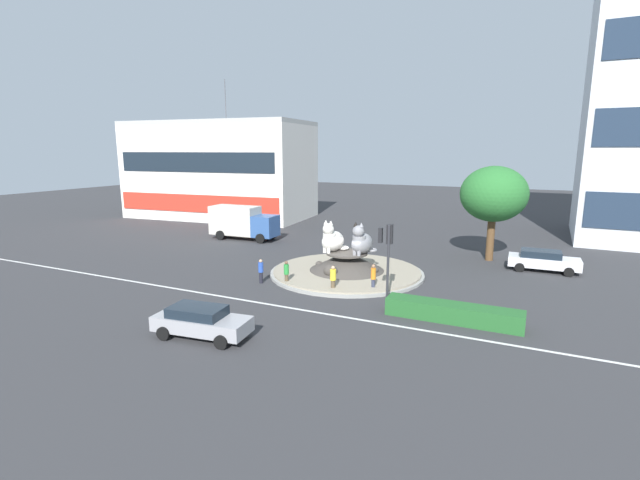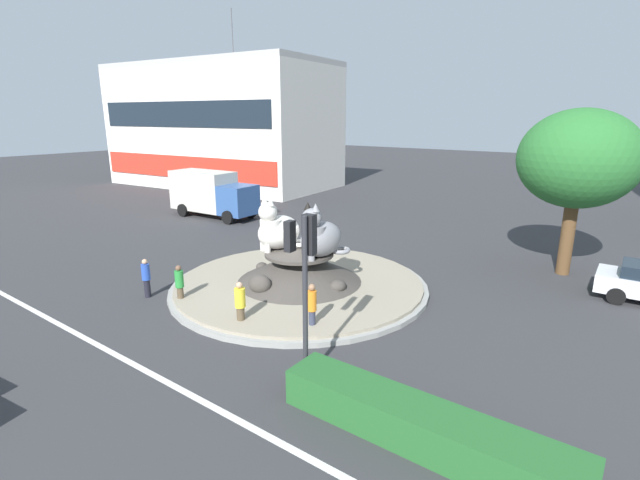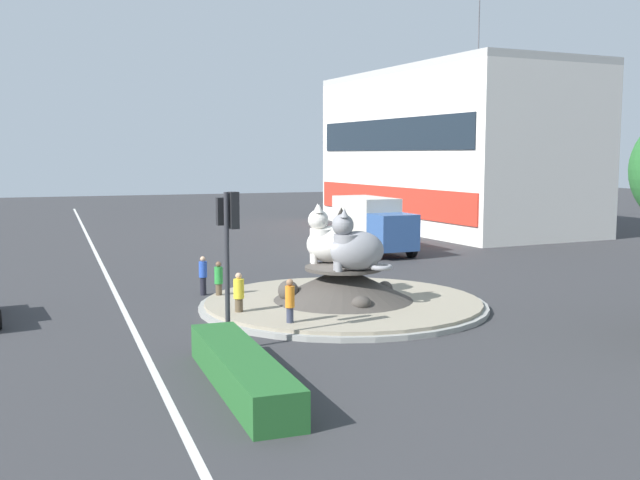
# 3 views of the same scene
# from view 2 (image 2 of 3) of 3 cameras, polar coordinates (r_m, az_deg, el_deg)

# --- Properties ---
(ground_plane) EXTENTS (160.00, 160.00, 0.00)m
(ground_plane) POSITION_cam_2_polar(r_m,az_deg,el_deg) (19.46, -2.53, -5.86)
(ground_plane) COLOR #333335
(lane_centreline) EXTENTS (112.00, 0.20, 0.01)m
(lane_centreline) POSITION_cam_2_polar(r_m,az_deg,el_deg) (14.86, -22.00, -14.04)
(lane_centreline) COLOR silver
(lane_centreline) RESTS_ON ground
(roundabout_island) EXTENTS (10.59, 10.59, 1.53)m
(roundabout_island) POSITION_cam_2_polar(r_m,az_deg,el_deg) (19.26, -2.57, -4.34)
(roundabout_island) COLOR gray
(roundabout_island) RESTS_ON ground
(cat_statue_white) EXTENTS (1.75, 2.23, 2.25)m
(cat_statue_white) POSITION_cam_2_polar(r_m,az_deg,el_deg) (19.30, -5.33, 1.25)
(cat_statue_white) COLOR silver
(cat_statue_white) RESTS_ON roundabout_island
(cat_statue_grey) EXTENTS (1.63, 2.24, 2.24)m
(cat_statue_grey) POSITION_cam_2_polar(r_m,az_deg,el_deg) (18.14, -0.06, 0.40)
(cat_statue_grey) COLOR gray
(cat_statue_grey) RESTS_ON roundabout_island
(traffic_light_mast) EXTENTS (0.71, 0.58, 4.58)m
(traffic_light_mast) POSITION_cam_2_polar(r_m,az_deg,el_deg) (11.83, -1.98, -2.64)
(traffic_light_mast) COLOR #2D2D33
(traffic_light_mast) RESTS_ON ground
(shophouse_block) EXTENTS (23.21, 13.00, 17.31)m
(shophouse_block) POSITION_cam_2_polar(r_m,az_deg,el_deg) (48.99, -11.92, 13.64)
(shophouse_block) COLOR silver
(shophouse_block) RESTS_ON ground
(clipped_hedge_strip) EXTENTS (6.69, 1.20, 0.90)m
(clipped_hedge_strip) POSITION_cam_2_polar(r_m,az_deg,el_deg) (11.03, 12.39, -21.55)
(clipped_hedge_strip) COLOR #235B28
(clipped_hedge_strip) RESTS_ON ground
(broadleaf_tree_behind_island) EXTENTS (4.97, 4.97, 7.29)m
(broadleaf_tree_behind_island) POSITION_cam_2_polar(r_m,az_deg,el_deg) (22.83, 29.29, 8.65)
(broadleaf_tree_behind_island) COLOR brown
(broadleaf_tree_behind_island) RESTS_ON ground
(pedestrian_yellow_shirt) EXTENTS (0.36, 0.36, 1.64)m
(pedestrian_yellow_shirt) POSITION_cam_2_polar(r_m,az_deg,el_deg) (15.83, -9.82, -7.79)
(pedestrian_yellow_shirt) COLOR brown
(pedestrian_yellow_shirt) RESTS_ON ground
(pedestrian_orange_shirt) EXTENTS (0.30, 0.30, 1.71)m
(pedestrian_orange_shirt) POSITION_cam_2_polar(r_m,az_deg,el_deg) (15.25, -0.99, -8.24)
(pedestrian_orange_shirt) COLOR #33384C
(pedestrian_orange_shirt) RESTS_ON ground
(pedestrian_green_shirt) EXTENTS (0.32, 0.32, 1.59)m
(pedestrian_green_shirt) POSITION_cam_2_polar(r_m,az_deg,el_deg) (18.17, -16.94, -5.25)
(pedestrian_green_shirt) COLOR brown
(pedestrian_green_shirt) RESTS_ON ground
(pedestrian_blue_shirt) EXTENTS (0.33, 0.33, 1.57)m
(pedestrian_blue_shirt) POSITION_cam_2_polar(r_m,az_deg,el_deg) (19.41, -20.67, -4.31)
(pedestrian_blue_shirt) COLOR black
(pedestrian_blue_shirt) RESTS_ON ground
(delivery_box_truck) EXTENTS (6.72, 2.82, 3.16)m
(delivery_box_truck) POSITION_cam_2_polar(r_m,az_deg,el_deg) (33.42, -13.24, 5.67)
(delivery_box_truck) COLOR #335693
(delivery_box_truck) RESTS_ON ground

